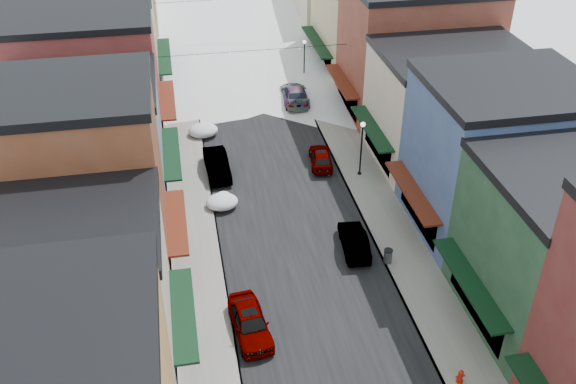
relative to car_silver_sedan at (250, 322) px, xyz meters
name	(u,v)px	position (x,y,z in m)	size (l,w,h in m)	color
road	(231,40)	(4.11, 46.33, -0.78)	(10.00, 160.00, 0.01)	black
sidewalk_left	(173,43)	(-2.49, 46.33, -0.71)	(3.20, 160.00, 0.15)	gray
sidewalk_right	(287,35)	(10.71, 46.33, -0.71)	(3.20, 160.00, 0.15)	gray
curb_left	(187,42)	(-0.94, 46.33, -0.71)	(0.10, 160.00, 0.15)	slate
curb_right	(274,36)	(9.16, 46.33, -0.71)	(0.10, 160.00, 0.15)	slate
bldg_l_cream	(62,305)	(-9.08, -1.17, 3.97)	(11.30, 8.20, 9.50)	beige
bldg_l_brick_near	(63,190)	(-9.59, 6.83, 5.47)	(12.30, 8.20, 12.50)	brown
bldg_l_grayblue	(88,144)	(-9.08, 15.33, 3.72)	(11.30, 9.20, 9.00)	slate
bldg_l_brick_far	(81,80)	(-10.08, 24.33, 4.72)	(13.30, 9.20, 11.00)	maroon
bldg_l_tan	(101,42)	(-9.08, 34.33, 4.22)	(11.30, 11.20, 10.00)	tan
bldg_r_green	(573,247)	(17.30, -1.67, 3.97)	(11.30, 9.20, 9.50)	#20432B
bldg_r_blue	(498,156)	(17.30, 7.33, 4.47)	(11.30, 9.20, 10.50)	#3A5284
bldg_r_cream	(449,106)	(17.80, 16.33, 3.72)	(12.30, 9.20, 9.00)	beige
bldg_r_brick_far	(416,48)	(18.30, 25.33, 4.97)	(13.30, 9.20, 11.50)	maroon
bldg_r_tan	(371,23)	(17.30, 35.33, 3.97)	(11.30, 11.20, 9.50)	tan
overhead_cables	(242,22)	(4.11, 33.83, 5.42)	(16.40, 15.04, 0.04)	black
car_silver_sedan	(250,322)	(0.00, 0.00, 0.00)	(1.85, 4.60, 1.57)	gray
car_dark_hatch	(217,165)	(-0.19, 17.15, 0.01)	(1.67, 4.80, 1.58)	black
car_silver_wagon	(207,67)	(0.61, 36.77, -0.06)	(2.04, 5.02, 1.46)	#9D9EA5
car_green_sedan	(354,241)	(7.61, 6.07, -0.08)	(1.50, 4.30, 1.42)	black
car_gray_suv	(321,157)	(7.94, 16.93, -0.08)	(1.65, 4.10, 1.40)	gray
car_black_sedan	(295,94)	(8.14, 28.49, 0.04)	(2.31, 5.68, 1.65)	black
car_lane_silver	(217,39)	(2.45, 44.91, -0.04)	(1.76, 4.37, 1.49)	#A8ACB0
car_lane_white	(237,2)	(6.29, 58.15, 0.00)	(2.60, 5.64, 1.57)	silver
fire_hydrant	(460,377)	(9.92, -5.49, -0.26)	(0.47, 0.36, 0.81)	#B41809
trash_can	(388,256)	(9.31, 4.28, -0.15)	(0.56, 0.56, 0.96)	#505355
streetlamp_near	(362,142)	(10.50, 14.81, 2.17)	(0.37, 0.37, 4.44)	black
streetlamp_far	(304,56)	(9.91, 32.77, 2.06)	(0.36, 0.36, 4.28)	black
snow_pile_mid	(222,201)	(-0.29, 12.56, -0.32)	(2.29, 2.61, 0.97)	white
snow_pile_far	(203,130)	(-0.77, 23.57, -0.28)	(2.49, 2.73, 1.05)	white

